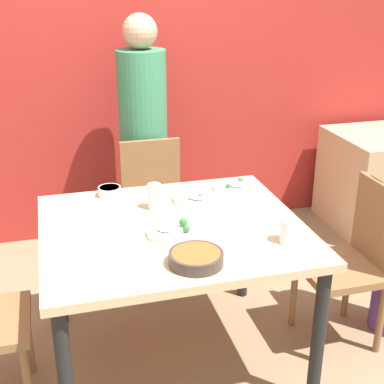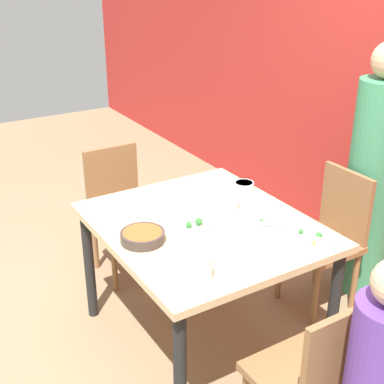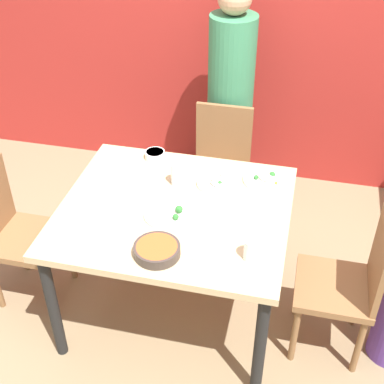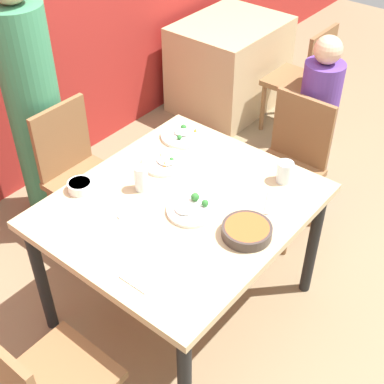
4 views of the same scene
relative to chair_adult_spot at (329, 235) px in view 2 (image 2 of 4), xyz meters
name	(u,v)px [view 2 (image 2 of 4)]	position (x,y,z in m)	size (l,w,h in m)	color
ground_plane	(203,337)	(-0.09, -0.86, -0.48)	(10.00, 10.00, 0.00)	#847051
dining_table	(204,237)	(-0.09, -0.86, 0.20)	(1.20, 1.05, 0.76)	tan
chair_adult_spot	(329,235)	(0.00, 0.00, 0.00)	(0.40, 0.40, 0.88)	brown
chair_child_spot	(314,377)	(0.85, -0.92, 0.00)	(0.40, 0.40, 0.88)	brown
chair_empty_left	(120,207)	(-1.02, -0.94, 0.00)	(0.40, 0.40, 0.88)	brown
person_adult	(372,182)	(0.00, 0.33, 0.28)	(0.32, 0.32, 1.62)	#387F56
bowl_curry	(143,236)	(-0.08, -1.23, 0.31)	(0.22, 0.22, 0.05)	#3D332D
plate_rice_adult	(311,238)	(0.35, -0.51, 0.29)	(0.25, 0.25, 0.05)	white
plate_rice_child	(189,222)	(-0.11, -0.94, 0.29)	(0.23, 0.23, 0.06)	white
plate_noodles	(264,222)	(0.10, -0.60, 0.29)	(0.24, 0.24, 0.05)	white
bowl_rice_small	(244,186)	(-0.32, -0.42, 0.31)	(0.12, 0.12, 0.05)	white
glass_water_tall	(232,200)	(-0.13, -0.65, 0.35)	(0.07, 0.07, 0.13)	silver
glass_water_short	(203,268)	(0.36, -1.15, 0.34)	(0.08, 0.08, 0.11)	silver
napkin_folded	(137,199)	(-0.53, -1.04, 0.28)	(0.14, 0.14, 0.01)	white
fork_steel	(176,261)	(0.17, -1.18, 0.28)	(0.17, 0.10, 0.01)	silver
spoon_steel	(204,204)	(-0.27, -0.74, 0.28)	(0.17, 0.09, 0.01)	silver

